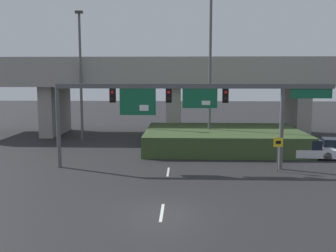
% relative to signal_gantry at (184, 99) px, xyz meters
% --- Properties ---
extents(ground_plane, '(160.00, 160.00, 0.00)m').
position_rel_signal_gantry_xyz_m(ground_plane, '(-1.05, -8.79, -4.74)').
color(ground_plane, '#262628').
extents(lane_markings, '(0.14, 25.55, 0.01)m').
position_rel_signal_gantry_xyz_m(lane_markings, '(-1.05, 2.81, -4.73)').
color(lane_markings, silver).
rests_on(lane_markings, ground).
extents(signal_gantry, '(18.56, 0.44, 5.75)m').
position_rel_signal_gantry_xyz_m(signal_gantry, '(0.00, 0.00, 0.00)').
color(signal_gantry, '#515456').
rests_on(signal_gantry, ground).
extents(speed_limit_sign, '(0.60, 0.11, 2.31)m').
position_rel_signal_gantry_xyz_m(speed_limit_sign, '(6.14, -0.70, -3.23)').
color(speed_limit_sign, '#4C4C4C').
rests_on(speed_limit_sign, ground).
extents(highway_light_pole_near, '(0.70, 0.36, 13.65)m').
position_rel_signal_gantry_xyz_m(highway_light_pole_near, '(2.21, 7.81, 2.47)').
color(highway_light_pole_near, '#515456').
rests_on(highway_light_pole_near, ground).
extents(highway_light_pole_far, '(0.70, 0.36, 12.25)m').
position_rel_signal_gantry_xyz_m(highway_light_pole_far, '(-9.80, 10.95, 1.76)').
color(highway_light_pole_far, '#515456').
rests_on(highway_light_pole_far, ground).
extents(overpass_bridge, '(45.18, 8.33, 8.07)m').
position_rel_signal_gantry_xyz_m(overpass_bridge, '(-1.05, 15.48, 0.89)').
color(overpass_bridge, gray).
rests_on(overpass_bridge, ground).
extents(grass_embankment, '(13.23, 9.58, 1.64)m').
position_rel_signal_gantry_xyz_m(grass_embankment, '(3.37, 7.62, -3.92)').
color(grass_embankment, '#384C28').
rests_on(grass_embankment, ground).
extents(parked_sedan_near_right, '(4.49, 2.18, 1.48)m').
position_rel_signal_gantry_xyz_m(parked_sedan_near_right, '(9.29, 3.68, -4.06)').
color(parked_sedan_near_right, silver).
rests_on(parked_sedan_near_right, ground).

